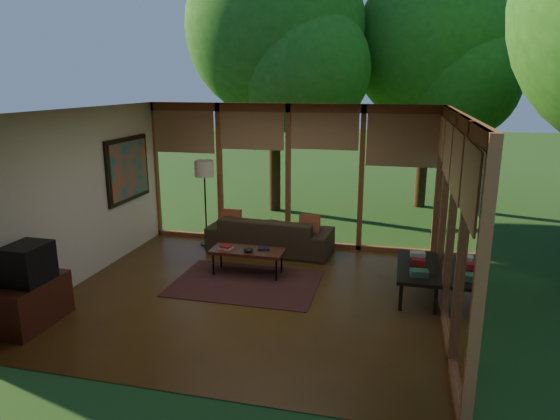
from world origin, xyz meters
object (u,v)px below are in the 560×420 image
(sofa, at_px, (270,234))
(coffee_table, at_px, (247,252))
(television, at_px, (28,263))
(side_console, at_px, (418,269))
(media_cabinet, at_px, (32,303))
(floor_lamp, at_px, (204,173))

(sofa, xyz_separation_m, coffee_table, (-0.06, -1.22, 0.06))
(television, distance_m, coffee_table, 3.23)
(television, distance_m, side_console, 5.33)
(sofa, height_order, media_cabinet, sofa)
(coffee_table, xyz_separation_m, side_console, (2.69, -0.19, 0.02))
(floor_lamp, height_order, side_console, floor_lamp)
(media_cabinet, distance_m, coffee_table, 3.21)
(television, xyz_separation_m, side_console, (4.85, 2.16, -0.44))
(sofa, xyz_separation_m, television, (-2.22, -3.57, 0.52))
(sofa, bearing_deg, floor_lamp, 0.08)
(media_cabinet, distance_m, television, 0.55)
(sofa, relative_size, coffee_table, 1.90)
(sofa, relative_size, media_cabinet, 2.28)
(floor_lamp, bearing_deg, television, -104.20)
(side_console, bearing_deg, sofa, 151.80)
(coffee_table, bearing_deg, media_cabinet, -132.92)
(floor_lamp, bearing_deg, sofa, -3.42)
(floor_lamp, distance_m, coffee_table, 2.06)
(media_cabinet, distance_m, side_console, 5.33)
(coffee_table, bearing_deg, side_console, -3.96)
(media_cabinet, height_order, floor_lamp, floor_lamp)
(floor_lamp, relative_size, side_console, 1.18)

